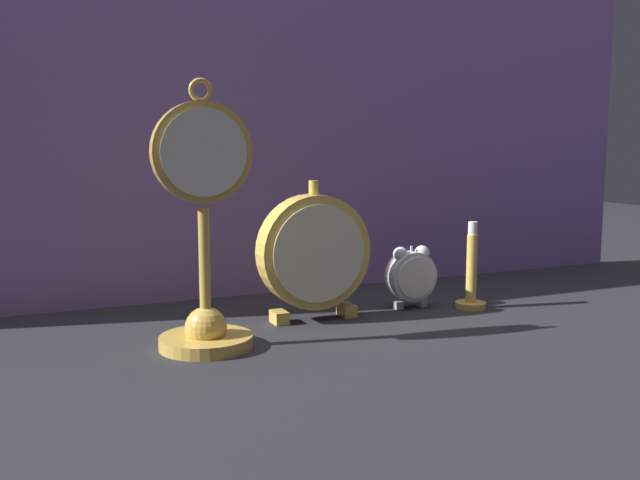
{
  "coord_description": "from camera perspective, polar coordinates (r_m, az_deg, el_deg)",
  "views": [
    {
      "loc": [
        -0.4,
        -0.82,
        0.26
      ],
      "look_at": [
        0.0,
        0.08,
        0.12
      ],
      "focal_mm": 40.0,
      "sensor_mm": 36.0,
      "label": 1
    }
  ],
  "objects": [
    {
      "name": "ground_plane",
      "position": [
        0.95,
        1.99,
        -8.0
      ],
      "size": [
        4.0,
        4.0,
        0.0
      ],
      "primitive_type": "plane",
      "color": "#232328"
    },
    {
      "name": "fabric_backdrop_drape",
      "position": [
        1.22,
        -4.83,
        12.3
      ],
      "size": [
        1.54,
        0.01,
        0.71
      ],
      "primitive_type": "cube",
      "color": "#8460A8",
      "rests_on": "ground_plane"
    },
    {
      "name": "pocket_watch_on_stand",
      "position": [
        0.9,
        -9.24,
        -0.97
      ],
      "size": [
        0.13,
        0.12,
        0.34
      ],
      "color": "gold",
      "rests_on": "ground_plane"
    },
    {
      "name": "alarm_clock_twin_bell",
      "position": [
        1.12,
        7.31,
        -2.71
      ],
      "size": [
        0.08,
        0.03,
        0.1
      ],
      "color": "silver",
      "rests_on": "ground_plane"
    },
    {
      "name": "mantel_clock_silver",
      "position": [
        1.03,
        -0.48,
        -1.03
      ],
      "size": [
        0.17,
        0.04,
        0.2
      ],
      "color": "gold",
      "rests_on": "ground_plane"
    },
    {
      "name": "brass_candlestick",
      "position": [
        1.14,
        12.01,
        -3.18
      ],
      "size": [
        0.05,
        0.05,
        0.14
      ],
      "color": "gold",
      "rests_on": "ground_plane"
    }
  ]
}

